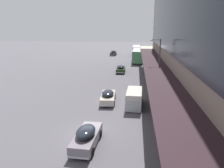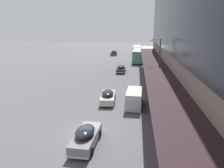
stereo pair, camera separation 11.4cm
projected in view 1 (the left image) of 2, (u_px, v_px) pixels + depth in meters
The scene contains 12 objects.
ground at pixel (91, 134), 19.19m from camera, with size 240.00×240.00×0.00m, color #59555C.
sidewalk_kerb at pixel (222, 139), 18.03m from camera, with size 10.00×180.00×0.15m, color #B2B096.
transit_bus_kerbside_front at pixel (138, 55), 57.17m from camera, with size 2.96×9.30×3.29m.
transit_bus_kerbside_rear at pixel (136, 50), 70.73m from camera, with size 2.74×9.89×3.06m.
sedan_oncoming_rear at pixel (113, 53), 71.87m from camera, with size 1.95×4.95×1.55m.
sedan_second_near at pixel (121, 69), 44.88m from camera, with size 1.91×4.87×1.48m.
sedan_lead_mid at pixel (108, 96), 26.99m from camera, with size 1.99×4.76×1.54m.
sedan_far_back at pixel (87, 136), 17.04m from camera, with size 1.92×4.75×1.64m.
vw_van at pixel (134, 97), 25.53m from camera, with size 2.03×4.61×1.96m.
pedestrian_at_kerb at pixel (168, 93), 27.06m from camera, with size 0.44×0.49×1.86m.
street_lamp at pixel (158, 62), 29.84m from camera, with size 1.50×0.28×7.39m.
fire_hydrant at pixel (157, 92), 29.93m from camera, with size 0.20×0.40×0.70m.
Camera 1 is at (3.74, -17.15, 9.10)m, focal length 35.00 mm.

